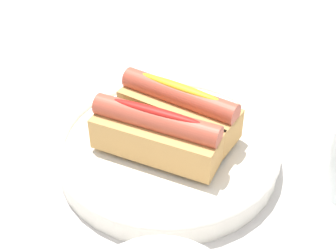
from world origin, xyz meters
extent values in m
plane|color=beige|center=(0.00, 0.00, 0.00)|extent=(2.40, 2.40, 0.00)
cylinder|color=silver|center=(0.03, 0.02, 0.01)|extent=(0.27, 0.27, 0.03)
torus|color=silver|center=(0.03, 0.02, 0.03)|extent=(0.27, 0.27, 0.01)
cube|color=tan|center=(0.02, -0.01, 0.05)|extent=(0.16, 0.10, 0.04)
cylinder|color=#B24C38|center=(0.02, -0.01, 0.08)|extent=(0.15, 0.08, 0.03)
ellipsoid|color=gold|center=(0.02, -0.01, 0.09)|extent=(0.11, 0.05, 0.01)
cube|color=tan|center=(0.03, 0.04, 0.05)|extent=(0.16, 0.08, 0.04)
cylinder|color=#B24C38|center=(0.03, 0.04, 0.08)|extent=(0.15, 0.06, 0.03)
ellipsoid|color=red|center=(0.03, 0.04, 0.09)|extent=(0.11, 0.04, 0.01)
camera|label=1|loc=(-0.07, 0.45, 0.41)|focal=51.21mm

